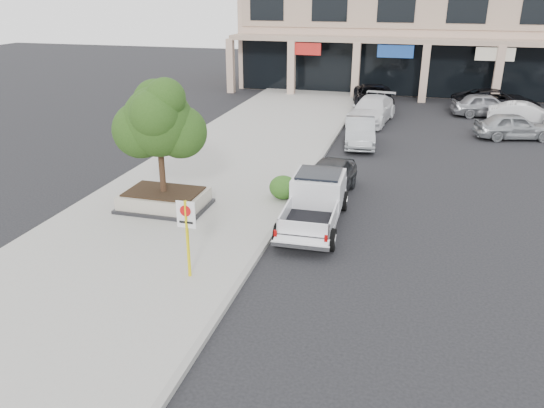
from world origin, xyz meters
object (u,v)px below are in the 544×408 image
at_px(curb_car_a, 328,179).
at_px(lot_car_e, 486,105).
at_px(curb_car_c, 372,110).
at_px(planter_tree, 164,121).
at_px(lot_car_b, 526,115).
at_px(lot_car_a, 514,126).
at_px(curb_car_d, 373,97).
at_px(no_parking_sign, 187,229).
at_px(pickup_truck, 314,204).
at_px(curb_car_b, 360,132).
at_px(lot_car_d, 496,101).
at_px(planter, 164,200).

bearing_deg(curb_car_a, lot_car_e, 72.26).
bearing_deg(curb_car_c, planter_tree, -102.24).
relative_size(planter_tree, lot_car_b, 0.92).
bearing_deg(lot_car_a, lot_car_b, -32.17).
bearing_deg(curb_car_d, lot_car_a, -44.88).
bearing_deg(no_parking_sign, pickup_truck, 60.50).
xyz_separation_m(curb_car_b, curb_car_d, (-0.25, 9.89, 0.08)).
distance_m(curb_car_b, lot_car_e, 11.67).
bearing_deg(lot_car_a, lot_car_d, -12.19).
bearing_deg(planter_tree, planter, -131.03).
relative_size(curb_car_a, lot_car_e, 0.96).
bearing_deg(planter, lot_car_e, 57.38).
xyz_separation_m(planter, curb_car_d, (5.66, 21.10, 0.32)).
relative_size(lot_car_b, lot_car_d, 0.77).
bearing_deg(planter, curb_car_a, 30.09).
height_order(no_parking_sign, curb_car_c, no_parking_sign).
height_order(no_parking_sign, lot_car_b, no_parking_sign).
distance_m(curb_car_b, curb_car_c, 5.47).
xyz_separation_m(curb_car_a, lot_car_e, (7.48, 17.19, 0.03)).
distance_m(no_parking_sign, lot_car_d, 28.52).
bearing_deg(planter, lot_car_d, 57.74).
bearing_deg(curb_car_a, no_parking_sign, -102.90).
distance_m(curb_car_a, lot_car_e, 18.75).
xyz_separation_m(planter, lot_car_e, (13.08, 20.43, 0.28)).
relative_size(no_parking_sign, lot_car_e, 0.52).
bearing_deg(curb_car_d, planter_tree, -112.75).
distance_m(curb_car_d, lot_car_a, 10.48).
xyz_separation_m(pickup_truck, lot_car_d, (8.18, 21.67, -0.05)).
height_order(curb_car_b, curb_car_d, curb_car_d).
bearing_deg(curb_car_b, lot_car_b, 29.37).
distance_m(no_parking_sign, curb_car_b, 16.00).
bearing_deg(curb_car_a, planter, -144.13).
height_order(no_parking_sign, curb_car_b, no_parking_sign).
distance_m(curb_car_a, lot_car_b, 17.71).
height_order(planter_tree, lot_car_d, planter_tree).
bearing_deg(lot_car_d, curb_car_b, 131.22).
distance_m(planter_tree, curb_car_b, 12.77).
bearing_deg(curb_car_d, curb_car_c, -93.44).
bearing_deg(lot_car_d, planter, 135.47).
xyz_separation_m(lot_car_b, lot_car_e, (-2.06, 2.27, 0.04)).
xyz_separation_m(lot_car_a, lot_car_d, (-0.23, 7.08, 0.06)).
relative_size(pickup_truck, lot_car_e, 1.20).
bearing_deg(lot_car_d, planter_tree, 135.53).
height_order(lot_car_b, lot_car_d, lot_car_d).
bearing_deg(lot_car_d, lot_car_e, 140.87).
distance_m(no_parking_sign, lot_car_e, 26.90).
height_order(no_parking_sign, curb_car_d, no_parking_sign).
relative_size(planter, curb_car_b, 0.74).
bearing_deg(curb_car_b, planter, -125.44).
distance_m(pickup_truck, curb_car_c, 16.48).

